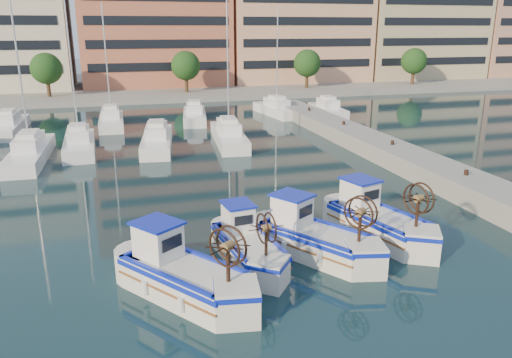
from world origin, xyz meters
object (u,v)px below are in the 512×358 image
at_px(fishing_boat_b, 247,244).
at_px(fishing_boat_d, 377,219).
at_px(fishing_boat_a, 182,273).
at_px(fishing_boat_c, 313,236).

distance_m(fishing_boat_b, fishing_boat_d, 6.39).
distance_m(fishing_boat_a, fishing_boat_c, 6.05).
bearing_deg(fishing_boat_a, fishing_boat_d, -19.20).
bearing_deg(fishing_boat_d, fishing_boat_a, -179.73).
distance_m(fishing_boat_c, fishing_boat_d, 3.63).
relative_size(fishing_boat_b, fishing_boat_c, 0.90).
relative_size(fishing_boat_a, fishing_boat_d, 0.99).
bearing_deg(fishing_boat_a, fishing_boat_b, -1.68).
distance_m(fishing_boat_a, fishing_boat_b, 3.55).
xyz_separation_m(fishing_boat_b, fishing_boat_d, (6.34, 0.77, 0.11)).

